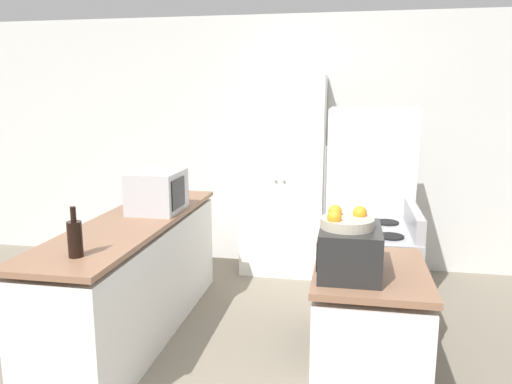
% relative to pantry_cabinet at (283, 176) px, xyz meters
% --- Properties ---
extents(wall_back, '(7.00, 0.06, 2.60)m').
position_rel_pantry_cabinet_xyz_m(wall_back, '(-0.07, 0.30, 0.30)').
color(wall_back, silver).
rests_on(wall_back, ground_plane).
extents(counter_left, '(0.60, 2.32, 0.90)m').
position_rel_pantry_cabinet_xyz_m(counter_left, '(-0.92, -1.58, -0.56)').
color(counter_left, silver).
rests_on(counter_left, ground_plane).
extents(counter_right, '(0.60, 0.81, 0.90)m').
position_rel_pantry_cabinet_xyz_m(counter_right, '(0.78, -2.33, -0.56)').
color(counter_right, silver).
rests_on(counter_right, ground_plane).
extents(pantry_cabinet, '(0.82, 0.52, 1.99)m').
position_rel_pantry_cabinet_xyz_m(pantry_cabinet, '(0.00, 0.00, 0.00)').
color(pantry_cabinet, white).
rests_on(pantry_cabinet, ground_plane).
extents(stove, '(0.66, 0.76, 1.06)m').
position_rel_pantry_cabinet_xyz_m(stove, '(0.80, -1.52, -0.54)').
color(stove, '#9E9EA3').
rests_on(stove, ground_plane).
extents(refrigerator, '(0.70, 0.77, 1.70)m').
position_rel_pantry_cabinet_xyz_m(refrigerator, '(0.82, -0.72, -0.15)').
color(refrigerator, white).
rests_on(refrigerator, ground_plane).
extents(microwave, '(0.37, 0.46, 0.32)m').
position_rel_pantry_cabinet_xyz_m(microwave, '(-0.83, -1.29, 0.06)').
color(microwave, '#B2B2B7').
rests_on(microwave, counter_left).
extents(wine_bottle, '(0.08, 0.08, 0.29)m').
position_rel_pantry_cabinet_xyz_m(wine_bottle, '(-0.87, -2.44, 0.01)').
color(wine_bottle, black).
rests_on(wine_bottle, counter_left).
extents(toaster_oven, '(0.32, 0.43, 0.25)m').
position_rel_pantry_cabinet_xyz_m(toaster_oven, '(0.66, -2.43, 0.03)').
color(toaster_oven, black).
rests_on(toaster_oven, counter_right).
extents(fruit_bowl, '(0.27, 0.27, 0.10)m').
position_rel_pantry_cabinet_xyz_m(fruit_bowl, '(0.64, -2.44, 0.19)').
color(fruit_bowl, '#B2A893').
rests_on(fruit_bowl, toaster_oven).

